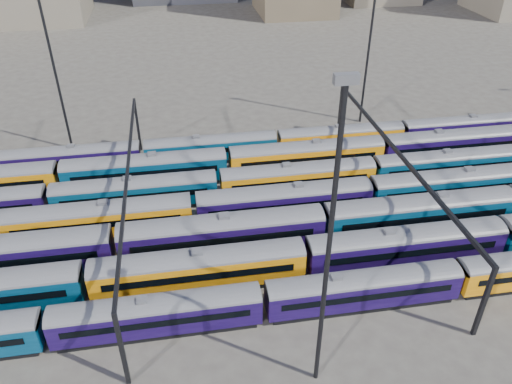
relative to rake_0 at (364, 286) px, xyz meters
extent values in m
plane|color=#433D38|center=(-1.31, 15.00, -2.42)|extent=(500.00, 500.00, 0.00)
cube|color=black|center=(-18.82, 0.00, -2.10)|extent=(17.31, 2.25, 0.64)
cube|color=#120734|center=(-18.82, 0.00, -0.46)|extent=(18.22, 2.64, 2.64)
cylinder|color=#4C4C51|center=(-18.82, 0.00, 0.86)|extent=(18.22, 2.64, 2.64)
cube|color=black|center=(-18.82, -1.34, -0.14)|extent=(16.03, 0.06, 0.68)
cube|color=black|center=(-18.82, 1.34, -0.14)|extent=(16.03, 0.06, 0.68)
cube|color=slate|center=(-18.82, 0.00, 1.57)|extent=(0.91, 0.82, 0.32)
cube|color=black|center=(0.00, 0.00, -2.10)|extent=(17.31, 2.25, 0.64)
cube|color=#120734|center=(0.00, 0.00, -0.46)|extent=(18.22, 2.64, 2.64)
cylinder|color=#4C4C51|center=(0.00, 0.00, 0.86)|extent=(18.22, 2.64, 2.64)
cube|color=black|center=(0.00, -1.34, -0.14)|extent=(16.03, 0.06, 0.68)
cube|color=black|center=(0.00, 1.34, -0.14)|extent=(16.03, 0.06, 0.68)
cube|color=slate|center=(0.00, 0.00, 1.57)|extent=(0.91, 0.82, 0.32)
cube|color=black|center=(-14.82, 5.00, -2.06)|extent=(19.48, 2.53, 0.72)
cube|color=orange|center=(-14.82, 5.00, -0.21)|extent=(20.50, 2.97, 2.97)
cylinder|color=#4C4C51|center=(-14.82, 5.00, 1.28)|extent=(20.50, 2.97, 2.97)
cube|color=black|center=(-14.82, 3.49, 0.15)|extent=(18.04, 0.06, 0.77)
cube|color=black|center=(-14.82, 6.51, 0.15)|extent=(18.04, 0.06, 0.77)
cube|color=slate|center=(-14.82, 5.00, 2.07)|extent=(1.03, 0.92, 0.36)
cube|color=black|center=(6.28, 5.00, -2.06)|extent=(19.48, 2.53, 0.72)
cube|color=#120734|center=(6.28, 5.00, -0.21)|extent=(20.50, 2.97, 2.97)
cylinder|color=#4C4C51|center=(6.28, 5.00, 1.28)|extent=(20.50, 2.97, 2.97)
cube|color=black|center=(6.28, 3.49, 0.15)|extent=(18.04, 0.06, 0.77)
cube|color=black|center=(6.28, 6.51, 0.15)|extent=(18.04, 0.06, 0.77)
cube|color=slate|center=(6.28, 5.00, 2.07)|extent=(1.03, 0.92, 0.36)
cube|color=black|center=(-34.09, 10.00, -2.04)|extent=(20.42, 2.65, 0.75)
cube|color=#120734|center=(-34.09, 10.00, -0.10)|extent=(21.49, 3.12, 3.12)
cube|color=black|center=(-34.09, 11.58, 0.27)|extent=(18.91, 0.06, 0.81)
cube|color=black|center=(-11.99, 10.00, -2.04)|extent=(20.42, 2.65, 0.75)
cube|color=#120734|center=(-11.99, 10.00, -0.10)|extent=(21.49, 3.12, 3.12)
cylinder|color=#4C4C51|center=(-11.99, 10.00, 1.45)|extent=(21.49, 3.12, 3.12)
cube|color=black|center=(-11.99, 8.42, 0.27)|extent=(18.91, 0.06, 0.81)
cube|color=black|center=(-11.99, 11.58, 0.27)|extent=(18.91, 0.06, 0.81)
cube|color=slate|center=(-11.99, 10.00, 2.28)|extent=(1.07, 0.97, 0.38)
cube|color=black|center=(10.10, 10.00, -2.04)|extent=(20.42, 2.65, 0.75)
cube|color=#042E49|center=(10.10, 10.00, -0.10)|extent=(21.49, 3.12, 3.12)
cylinder|color=#4C4C51|center=(10.10, 10.00, 1.45)|extent=(21.49, 3.12, 3.12)
cube|color=black|center=(10.10, 8.42, 0.27)|extent=(18.91, 0.06, 0.81)
cube|color=black|center=(10.10, 11.58, 0.27)|extent=(18.91, 0.06, 0.81)
cube|color=slate|center=(10.10, 10.00, 2.28)|extent=(1.07, 0.97, 0.38)
cube|color=black|center=(-25.12, 15.00, -2.06)|extent=(19.26, 2.50, 0.71)
cube|color=orange|center=(-25.12, 15.00, -0.24)|extent=(20.28, 2.94, 2.94)
cylinder|color=#4C4C51|center=(-25.12, 15.00, 1.24)|extent=(20.28, 2.94, 2.94)
cube|color=black|center=(-25.12, 13.51, 0.12)|extent=(17.84, 0.06, 0.76)
cube|color=black|center=(-25.12, 16.49, 0.12)|extent=(17.84, 0.06, 0.76)
cube|color=slate|center=(-25.12, 15.00, 2.02)|extent=(1.01, 0.91, 0.35)
cube|color=black|center=(-4.24, 15.00, -2.06)|extent=(19.26, 2.50, 0.71)
cube|color=#120734|center=(-4.24, 15.00, -0.24)|extent=(20.28, 2.94, 2.94)
cylinder|color=#4C4C51|center=(-4.24, 15.00, 1.24)|extent=(20.28, 2.94, 2.94)
cube|color=black|center=(-4.24, 13.51, 0.12)|extent=(17.84, 0.06, 0.76)
cube|color=black|center=(-4.24, 16.49, 0.12)|extent=(17.84, 0.06, 0.76)
cube|color=slate|center=(-4.24, 15.00, 2.02)|extent=(1.01, 0.91, 0.35)
cube|color=black|center=(16.64, 15.00, -2.06)|extent=(19.26, 2.50, 0.71)
cube|color=#042E49|center=(16.64, 15.00, -0.24)|extent=(20.28, 2.94, 2.94)
cylinder|color=#4C4C51|center=(16.64, 15.00, 1.24)|extent=(20.28, 2.94, 2.94)
cube|color=black|center=(16.64, 13.51, 0.12)|extent=(17.84, 0.06, 0.76)
cube|color=black|center=(16.64, 16.49, 0.12)|extent=(17.84, 0.06, 0.76)
cube|color=slate|center=(16.64, 15.00, 2.02)|extent=(1.01, 0.91, 0.35)
cube|color=black|center=(-21.34, 20.00, -2.08)|extent=(18.37, 2.38, 0.68)
cube|color=#042E49|center=(-21.34, 20.00, -0.34)|extent=(19.33, 2.80, 2.80)
cylinder|color=#4C4C51|center=(-21.34, 20.00, 1.06)|extent=(19.33, 2.80, 2.80)
cube|color=black|center=(-21.34, 18.58, 0.00)|extent=(17.01, 0.06, 0.73)
cube|color=black|center=(-21.34, 21.42, 0.00)|extent=(17.01, 0.06, 0.73)
cube|color=slate|center=(-21.34, 20.00, 1.81)|extent=(0.97, 0.87, 0.34)
cube|color=black|center=(-1.41, 20.00, -2.08)|extent=(18.37, 2.38, 0.68)
cube|color=orange|center=(-1.41, 20.00, -0.34)|extent=(19.33, 2.80, 2.80)
cylinder|color=#4C4C51|center=(-1.41, 20.00, 1.06)|extent=(19.33, 2.80, 2.80)
cube|color=black|center=(-1.41, 18.58, 0.00)|extent=(17.01, 0.06, 0.73)
cube|color=black|center=(-1.41, 21.42, 0.00)|extent=(17.01, 0.06, 0.73)
cube|color=slate|center=(-1.41, 20.00, 1.81)|extent=(0.97, 0.87, 0.34)
cube|color=black|center=(18.53, 20.00, -2.08)|extent=(18.37, 2.38, 0.68)
cube|color=#042E49|center=(18.53, 20.00, -0.34)|extent=(19.33, 2.80, 2.80)
cylinder|color=#4C4C51|center=(18.53, 20.00, 1.06)|extent=(19.33, 2.80, 2.80)
cube|color=black|center=(18.53, 18.58, 0.00)|extent=(17.01, 0.06, 0.73)
cube|color=black|center=(18.53, 21.42, 0.00)|extent=(17.01, 0.06, 0.73)
cube|color=slate|center=(18.53, 20.00, 1.81)|extent=(0.97, 0.87, 0.34)
cube|color=black|center=(-20.23, 25.00, -2.05)|extent=(19.59, 2.54, 0.72)
cube|color=#042E49|center=(-20.23, 25.00, -0.20)|extent=(20.62, 2.99, 2.99)
cylinder|color=#4C4C51|center=(-20.23, 25.00, 1.30)|extent=(20.62, 2.99, 2.99)
cube|color=black|center=(-20.23, 23.49, 0.16)|extent=(18.15, 0.06, 0.77)
cube|color=black|center=(-20.23, 26.51, 0.16)|extent=(18.15, 0.06, 0.77)
cube|color=slate|center=(-20.23, 25.00, 2.09)|extent=(1.03, 0.93, 0.36)
cube|color=black|center=(0.99, 25.00, -2.05)|extent=(19.59, 2.54, 0.72)
cube|color=orange|center=(0.99, 25.00, -0.20)|extent=(20.62, 2.99, 2.99)
cylinder|color=#4C4C51|center=(0.99, 25.00, 1.30)|extent=(20.62, 2.99, 2.99)
cube|color=black|center=(0.99, 23.49, 0.16)|extent=(18.15, 0.06, 0.77)
cube|color=black|center=(0.99, 26.51, 0.16)|extent=(18.15, 0.06, 0.77)
cube|color=slate|center=(0.99, 25.00, 2.09)|extent=(1.03, 0.93, 0.36)
cube|color=black|center=(22.21, 25.00, -2.05)|extent=(19.59, 2.54, 0.72)
cube|color=#120734|center=(22.21, 25.00, -0.20)|extent=(20.62, 2.99, 2.99)
cylinder|color=#4C4C51|center=(22.21, 25.00, 1.30)|extent=(20.62, 2.99, 2.99)
cube|color=black|center=(22.21, 23.49, 0.16)|extent=(18.15, 0.06, 0.77)
cube|color=black|center=(22.21, 26.51, 0.16)|extent=(18.15, 0.06, 0.77)
cube|color=slate|center=(22.21, 25.00, 2.09)|extent=(1.03, 0.93, 0.36)
cube|color=black|center=(-30.15, 30.00, -2.10)|extent=(17.24, 2.24, 0.64)
cube|color=#120734|center=(-30.15, 30.00, -0.46)|extent=(18.15, 2.63, 2.63)
cylinder|color=#4C4C51|center=(-30.15, 30.00, 0.85)|extent=(18.15, 2.63, 2.63)
cube|color=black|center=(-30.15, 28.66, -0.15)|extent=(15.97, 0.06, 0.68)
cube|color=black|center=(-30.15, 31.34, -0.15)|extent=(15.97, 0.06, 0.68)
cube|color=slate|center=(-30.15, 30.00, 1.55)|extent=(0.91, 0.82, 0.32)
cube|color=black|center=(-11.40, 30.00, -2.10)|extent=(17.24, 2.24, 0.64)
cube|color=#042E49|center=(-11.40, 30.00, -0.46)|extent=(18.15, 2.63, 2.63)
cylinder|color=#4C4C51|center=(-11.40, 30.00, 0.85)|extent=(18.15, 2.63, 2.63)
cube|color=black|center=(-11.40, 28.66, -0.15)|extent=(15.97, 0.06, 0.68)
cube|color=black|center=(-11.40, 31.34, -0.15)|extent=(15.97, 0.06, 0.68)
cube|color=slate|center=(-11.40, 30.00, 1.55)|extent=(0.91, 0.82, 0.32)
cube|color=black|center=(7.35, 30.00, -2.10)|extent=(17.24, 2.24, 0.64)
cube|color=orange|center=(7.35, 30.00, -0.46)|extent=(18.15, 2.63, 2.63)
cylinder|color=#4C4C51|center=(7.35, 30.00, 0.85)|extent=(18.15, 2.63, 2.63)
cube|color=black|center=(7.35, 28.66, -0.15)|extent=(15.97, 0.06, 0.68)
cube|color=black|center=(7.35, 31.34, -0.15)|extent=(15.97, 0.06, 0.68)
cube|color=slate|center=(7.35, 30.00, 1.55)|extent=(0.91, 0.82, 0.32)
cube|color=black|center=(26.10, 30.00, -2.10)|extent=(17.24, 2.24, 0.64)
cube|color=#120734|center=(26.10, 30.00, -0.46)|extent=(18.15, 2.63, 2.63)
cylinder|color=#4C4C51|center=(26.10, 30.00, 0.85)|extent=(18.15, 2.63, 2.63)
cube|color=black|center=(26.10, 28.66, -0.15)|extent=(15.97, 0.06, 0.68)
cube|color=black|center=(26.10, 31.34, -0.15)|extent=(15.97, 0.06, 0.68)
cube|color=slate|center=(26.10, 30.00, 1.55)|extent=(0.91, 0.82, 0.32)
cube|color=black|center=(-21.31, -5.00, 1.58)|extent=(0.35, 0.35, 8.00)
cube|color=black|center=(-21.31, 35.00, 1.58)|extent=(0.35, 0.35, 8.00)
cube|color=black|center=(-21.31, 15.00, 5.38)|extent=(0.30, 40.00, 0.45)
cube|color=black|center=(8.69, -5.00, 1.58)|extent=(0.35, 0.35, 8.00)
cube|color=black|center=(8.69, 35.00, 1.58)|extent=(0.35, 0.35, 8.00)
cube|color=black|center=(8.69, 15.00, 5.38)|extent=(0.30, 40.00, 0.45)
cylinder|color=black|center=(-31.31, 37.00, 10.08)|extent=(0.36, 0.36, 25.00)
cylinder|color=black|center=(-6.31, -7.00, 10.08)|extent=(0.36, 0.36, 25.00)
cube|color=slate|center=(-6.31, -7.00, 22.88)|extent=(1.40, 0.50, 0.60)
cylinder|color=black|center=(13.69, 39.00, 10.08)|extent=(0.36, 0.36, 25.00)
camera|label=1|loc=(-15.39, -31.61, 32.45)|focal=35.00mm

